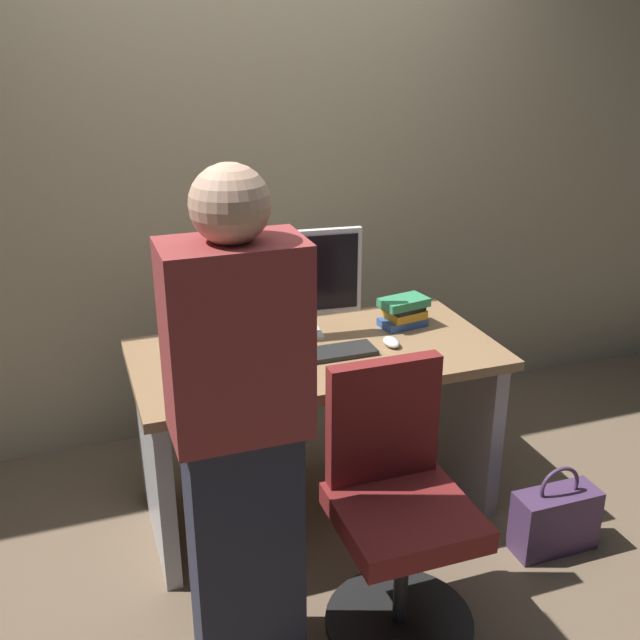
% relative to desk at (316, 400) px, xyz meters
% --- Properties ---
extents(ground_plane, '(9.00, 9.00, 0.00)m').
position_rel_desk_xyz_m(ground_plane, '(0.00, 0.00, -0.51)').
color(ground_plane, brown).
extents(wall_back, '(6.40, 0.10, 3.00)m').
position_rel_desk_xyz_m(wall_back, '(0.00, 0.88, 0.99)').
color(wall_back, tan).
rests_on(wall_back, ground).
extents(desk, '(1.47, 0.75, 0.74)m').
position_rel_desk_xyz_m(desk, '(0.00, 0.00, 0.00)').
color(desk, '#93704C').
rests_on(desk, ground).
extents(office_chair, '(0.52, 0.52, 0.94)m').
position_rel_desk_xyz_m(office_chair, '(0.04, -0.71, -0.08)').
color(office_chair, black).
rests_on(office_chair, ground).
extents(person_at_desk, '(0.40, 0.24, 1.64)m').
position_rel_desk_xyz_m(person_at_desk, '(-0.48, -0.70, 0.33)').
color(person_at_desk, '#262838').
rests_on(person_at_desk, ground).
extents(monitor, '(0.54, 0.16, 0.46)m').
position_rel_desk_xyz_m(monitor, '(-0.02, 0.16, 0.48)').
color(monitor, silver).
rests_on(monitor, desk).
extents(keyboard, '(0.43, 0.13, 0.02)m').
position_rel_desk_xyz_m(keyboard, '(0.01, -0.07, 0.24)').
color(keyboard, '#262626').
rests_on(keyboard, desk).
extents(mouse, '(0.06, 0.10, 0.03)m').
position_rel_desk_xyz_m(mouse, '(0.30, -0.06, 0.24)').
color(mouse, white).
rests_on(mouse, desk).
extents(cup_near_keyboard, '(0.07, 0.07, 0.09)m').
position_rel_desk_xyz_m(cup_near_keyboard, '(-0.35, -0.09, 0.27)').
color(cup_near_keyboard, white).
rests_on(cup_near_keyboard, desk).
extents(cup_by_monitor, '(0.07, 0.07, 0.08)m').
position_rel_desk_xyz_m(cup_by_monitor, '(-0.53, 0.20, 0.27)').
color(cup_by_monitor, white).
rests_on(cup_by_monitor, desk).
extents(book_stack, '(0.22, 0.17, 0.13)m').
position_rel_desk_xyz_m(book_stack, '(0.44, 0.12, 0.29)').
color(book_stack, '#3359A5').
rests_on(book_stack, desk).
extents(handbag, '(0.34, 0.14, 0.38)m').
position_rel_desk_xyz_m(handbag, '(0.80, -0.59, -0.38)').
color(handbag, '#4C3356').
rests_on(handbag, ground).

